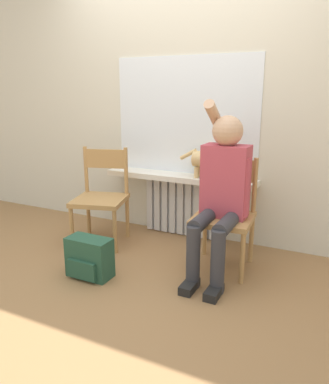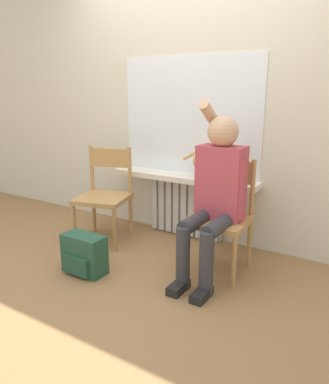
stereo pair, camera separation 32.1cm
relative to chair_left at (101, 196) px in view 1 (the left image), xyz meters
The scene contains 10 objects.
ground_plane 0.99m from the chair_left, 48.56° to the right, with size 12.00×12.00×0.00m, color olive.
wall_with_window 1.22m from the chair_left, 44.05° to the left, with size 7.00×0.06×2.70m.
radiator 0.78m from the chair_left, 39.83° to the left, with size 0.75×0.08×0.56m.
windowsill 0.73m from the chair_left, 35.53° to the left, with size 1.44×0.24×0.05m.
window_glass 1.05m from the chair_left, 42.22° to the left, with size 1.38×0.01×1.05m.
chair_left is the anchor object (origin of this frame).
chair_right 1.16m from the chair_left, ahead, with size 0.47×0.47×0.86m.
person 1.19m from the chair_left, ahead, with size 0.36×0.95×1.30m.
cat 1.02m from the chair_left, 24.63° to the left, with size 0.46×0.14×0.26m.
backpack 0.75m from the chair_left, 62.97° to the right, with size 0.34×0.20×0.30m.
Camera 1 is at (1.37, -2.01, 1.35)m, focal length 35.00 mm.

